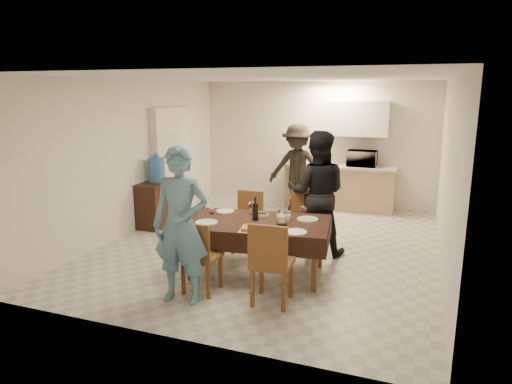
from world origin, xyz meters
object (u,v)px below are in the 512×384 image
wine_bottle (255,208)px  water_pitcher (282,217)px  savoury_tart (255,228)px  person_far (317,193)px  console (158,203)px  microwave (362,158)px  water_jug (157,170)px  person_near (181,225)px  dining_table (258,224)px  person_kitchen (297,168)px

wine_bottle → water_pitcher: 0.42m
savoury_tart → person_far: (0.45, 1.43, 0.17)m
console → savoury_tart: (2.56, -1.88, 0.35)m
wine_bottle → microwave: bearing=76.7°
water_jug → person_near: 3.19m
wine_bottle → person_far: 1.17m
console → water_jug: (0.00, 0.00, 0.62)m
dining_table → wine_bottle: 0.21m
person_near → water_pitcher: bearing=41.8°
dining_table → person_far: (0.55, 1.05, 0.23)m
microwave → person_far: size_ratio=0.31×
console → person_far: size_ratio=0.47×
console → water_pitcher: 3.24m
wine_bottle → water_pitcher: wine_bottle is taller
microwave → person_far: person_far is taller
dining_table → console: 2.90m
water_pitcher → person_kitchen: size_ratio=0.12×
savoury_tart → person_far: bearing=72.5°
person_far → water_jug: bearing=-16.5°
water_jug → water_pitcher: (2.81, -1.55, -0.19)m
water_pitcher → dining_table: bearing=171.9°
water_jug → wine_bottle: water_jug is taller
savoury_tart → person_far: person_far is taller
water_jug → microwave: 4.05m
person_far → dining_table: bearing=54.4°
dining_table → savoury_tart: size_ratio=5.47×
dining_table → water_pitcher: water_pitcher is taller
dining_table → person_near: size_ratio=1.09×
dining_table → person_far: bearing=54.6°
console → wine_bottle: bearing=-31.0°
wine_bottle → person_kitchen: (-0.33, 3.34, -0.01)m
wine_bottle → water_pitcher: (0.40, -0.10, -0.06)m
water_jug → person_far: bearing=-8.5°
water_jug → person_near: (1.91, -2.55, -0.11)m
person_far → person_kitchen: size_ratio=1.05×
water_pitcher → person_kitchen: 3.52m
dining_table → microwave: size_ratio=3.48×
console → person_near: person_near is taller
microwave → wine_bottle: bearing=76.7°
water_jug → microwave: size_ratio=0.75×
person_near → dining_table: bearing=56.1°
water_pitcher → savoury_tart: size_ratio=0.56×
console → person_near: bearing=-53.1°
person_far → savoury_tart: bearing=64.6°
dining_table → savoury_tart: savoury_tart is taller
water_jug → person_far: person_far is taller
console → person_far: bearing=-8.5°
water_pitcher → savoury_tart: (-0.25, -0.33, -0.08)m
microwave → person_kitchen: (-1.23, -0.45, -0.19)m
water_jug → person_kitchen: (2.08, 1.89, -0.15)m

